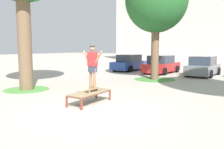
{
  "coord_description": "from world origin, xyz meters",
  "views": [
    {
      "loc": [
        5.29,
        -6.25,
        2.2
      ],
      "look_at": [
        -0.61,
        1.99,
        1.0
      ],
      "focal_mm": 37.3,
      "sensor_mm": 36.0,
      "label": 1
    }
  ],
  "objects_px": {
    "tree_mid_back": "(156,0)",
    "car_blue": "(130,63)",
    "skateboard": "(93,89)",
    "skate_box": "(90,93)",
    "car_grey": "(203,67)",
    "skater": "(93,64)",
    "light_post": "(152,23)",
    "car_red": "(161,65)"
  },
  "relations": [
    {
      "from": "skate_box",
      "to": "light_post",
      "type": "bearing_deg",
      "value": 99.21
    },
    {
      "from": "skate_box",
      "to": "car_red",
      "type": "xyz_separation_m",
      "value": [
        -2.1,
        11.59,
        0.28
      ]
    },
    {
      "from": "skate_box",
      "to": "car_red",
      "type": "distance_m",
      "value": 11.78
    },
    {
      "from": "skate_box",
      "to": "car_grey",
      "type": "distance_m",
      "value": 11.88
    },
    {
      "from": "car_blue",
      "to": "light_post",
      "type": "relative_size",
      "value": 0.72
    },
    {
      "from": "car_grey",
      "to": "skater",
      "type": "bearing_deg",
      "value": -96.14
    },
    {
      "from": "car_blue",
      "to": "light_post",
      "type": "height_order",
      "value": "light_post"
    },
    {
      "from": "skate_box",
      "to": "skateboard",
      "type": "relative_size",
      "value": 2.42
    },
    {
      "from": "tree_mid_back",
      "to": "car_blue",
      "type": "bearing_deg",
      "value": 137.21
    },
    {
      "from": "skater",
      "to": "car_blue",
      "type": "height_order",
      "value": "skater"
    },
    {
      "from": "light_post",
      "to": "skater",
      "type": "bearing_deg",
      "value": -80.64
    },
    {
      "from": "car_red",
      "to": "car_grey",
      "type": "relative_size",
      "value": 1.01
    },
    {
      "from": "car_blue",
      "to": "skateboard",
      "type": "bearing_deg",
      "value": -65.21
    },
    {
      "from": "skateboard",
      "to": "car_grey",
      "type": "relative_size",
      "value": 0.19
    },
    {
      "from": "skater",
      "to": "car_blue",
      "type": "relative_size",
      "value": 0.4
    },
    {
      "from": "skateboard",
      "to": "skater",
      "type": "height_order",
      "value": "skater"
    },
    {
      "from": "tree_mid_back",
      "to": "car_blue",
      "type": "relative_size",
      "value": 1.77
    },
    {
      "from": "skater",
      "to": "car_blue",
      "type": "xyz_separation_m",
      "value": [
        -5.42,
        11.73,
        -0.84
      ]
    },
    {
      "from": "skater",
      "to": "light_post",
      "type": "bearing_deg",
      "value": 99.36
    },
    {
      "from": "car_grey",
      "to": "skate_box",
      "type": "bearing_deg",
      "value": -95.98
    },
    {
      "from": "skater",
      "to": "car_grey",
      "type": "distance_m",
      "value": 11.7
    },
    {
      "from": "car_blue",
      "to": "car_grey",
      "type": "bearing_deg",
      "value": -1.08
    },
    {
      "from": "tree_mid_back",
      "to": "car_red",
      "type": "height_order",
      "value": "tree_mid_back"
    },
    {
      "from": "skater",
      "to": "car_blue",
      "type": "bearing_deg",
      "value": 114.79
    },
    {
      "from": "car_blue",
      "to": "car_red",
      "type": "relative_size",
      "value": 1.0
    },
    {
      "from": "car_blue",
      "to": "light_post",
      "type": "distance_m",
      "value": 6.42
    },
    {
      "from": "car_red",
      "to": "skateboard",
      "type": "bearing_deg",
      "value": -79.63
    },
    {
      "from": "car_grey",
      "to": "light_post",
      "type": "distance_m",
      "value": 5.47
    },
    {
      "from": "skate_box",
      "to": "light_post",
      "type": "distance_m",
      "value": 8.91
    },
    {
      "from": "skater",
      "to": "light_post",
      "type": "relative_size",
      "value": 0.29
    },
    {
      "from": "skate_box",
      "to": "skater",
      "type": "bearing_deg",
      "value": 93.4
    },
    {
      "from": "car_blue",
      "to": "car_red",
      "type": "distance_m",
      "value": 3.35
    },
    {
      "from": "skater",
      "to": "car_red",
      "type": "distance_m",
      "value": 11.61
    },
    {
      "from": "tree_mid_back",
      "to": "car_red",
      "type": "distance_m",
      "value": 6.11
    },
    {
      "from": "skate_box",
      "to": "car_grey",
      "type": "relative_size",
      "value": 0.46
    },
    {
      "from": "skate_box",
      "to": "skateboard",
      "type": "bearing_deg",
      "value": 93.44
    },
    {
      "from": "car_blue",
      "to": "car_grey",
      "type": "relative_size",
      "value": 1.0
    },
    {
      "from": "skateboard",
      "to": "skater",
      "type": "distance_m",
      "value": 0.99
    },
    {
      "from": "skater",
      "to": "car_red",
      "type": "height_order",
      "value": "skater"
    },
    {
      "from": "skate_box",
      "to": "car_blue",
      "type": "height_order",
      "value": "car_blue"
    },
    {
      "from": "skate_box",
      "to": "tree_mid_back",
      "type": "distance_m",
      "value": 9.15
    },
    {
      "from": "light_post",
      "to": "tree_mid_back",
      "type": "bearing_deg",
      "value": -42.75
    }
  ]
}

